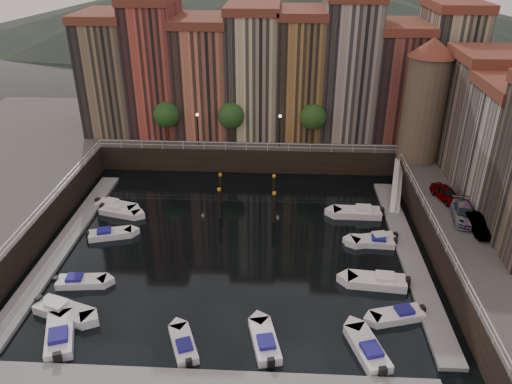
# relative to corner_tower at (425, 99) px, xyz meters

# --- Properties ---
(ground) EXTENTS (200.00, 200.00, 0.00)m
(ground) POSITION_rel_corner_tower_xyz_m (-20.00, -14.50, -10.19)
(ground) COLOR black
(ground) RESTS_ON ground
(quay_far) EXTENTS (80.00, 20.00, 3.00)m
(quay_far) POSITION_rel_corner_tower_xyz_m (-20.00, 11.50, -8.69)
(quay_far) COLOR black
(quay_far) RESTS_ON ground
(dock_left) EXTENTS (2.00, 28.00, 0.35)m
(dock_left) POSITION_rel_corner_tower_xyz_m (-36.20, -15.50, -10.02)
(dock_left) COLOR gray
(dock_left) RESTS_ON ground
(dock_right) EXTENTS (2.00, 28.00, 0.35)m
(dock_right) POSITION_rel_corner_tower_xyz_m (-3.80, -15.50, -10.02)
(dock_right) COLOR gray
(dock_right) RESTS_ON ground
(dock_near) EXTENTS (30.00, 2.00, 0.35)m
(dock_near) POSITION_rel_corner_tower_xyz_m (-20.00, -31.50, -10.02)
(dock_near) COLOR gray
(dock_near) RESTS_ON ground
(mountains) EXTENTS (145.00, 100.00, 18.00)m
(mountains) POSITION_rel_corner_tower_xyz_m (-18.28, 95.50, -2.28)
(mountains) COLOR #2D382D
(mountains) RESTS_ON ground
(far_terrace) EXTENTS (48.70, 10.30, 17.50)m
(far_terrace) POSITION_rel_corner_tower_xyz_m (-16.69, 9.00, 0.76)
(far_terrace) COLOR #7D6A4F
(far_terrace) RESTS_ON quay_far
(corner_tower) EXTENTS (5.20, 5.20, 13.80)m
(corner_tower) POSITION_rel_corner_tower_xyz_m (0.00, 0.00, 0.00)
(corner_tower) COLOR #6B5B4C
(corner_tower) RESTS_ON quay_right
(promenade_trees) EXTENTS (21.20, 3.20, 5.20)m
(promenade_trees) POSITION_rel_corner_tower_xyz_m (-21.33, 3.70, -3.61)
(promenade_trees) COLOR black
(promenade_trees) RESTS_ON quay_far
(street_lamps) EXTENTS (10.36, 0.36, 4.18)m
(street_lamps) POSITION_rel_corner_tower_xyz_m (-21.00, 2.70, -4.30)
(street_lamps) COLOR black
(street_lamps) RESTS_ON quay_far
(railings) EXTENTS (36.08, 34.04, 0.52)m
(railings) POSITION_rel_corner_tower_xyz_m (-20.00, -9.62, -6.41)
(railings) COLOR white
(railings) RESTS_ON ground
(gangway) EXTENTS (2.78, 8.32, 3.73)m
(gangway) POSITION_rel_corner_tower_xyz_m (-2.90, -4.50, -8.28)
(gangway) COLOR white
(gangway) RESTS_ON ground
(mooring_pilings) EXTENTS (6.26, 4.37, 3.78)m
(mooring_pilings) POSITION_rel_corner_tower_xyz_m (-19.27, -8.23, -8.54)
(mooring_pilings) COLOR black
(mooring_pilings) RESTS_ON ground
(boat_left_0) EXTENTS (5.14, 3.31, 1.16)m
(boat_left_0) POSITION_rel_corner_tower_xyz_m (-32.37, -25.28, -9.80)
(boat_left_0) COLOR white
(boat_left_0) RESTS_ON ground
(boat_left_1) EXTENTS (4.34, 1.93, 0.98)m
(boat_left_1) POSITION_rel_corner_tower_xyz_m (-32.41, -21.55, -9.86)
(boat_left_1) COLOR white
(boat_left_1) RESTS_ON ground
(boat_left_2) EXTENTS (4.43, 2.62, 0.99)m
(boat_left_2) POSITION_rel_corner_tower_xyz_m (-32.34, -14.03, -9.86)
(boat_left_2) COLOR white
(boat_left_2) RESTS_ON ground
(boat_left_3) EXTENTS (4.61, 2.65, 1.03)m
(boat_left_3) POSITION_rel_corner_tower_xyz_m (-32.68, -9.60, -9.85)
(boat_left_3) COLOR white
(boat_left_3) RESTS_ON ground
(boat_left_4) EXTENTS (4.81, 2.92, 1.08)m
(boat_left_4) POSITION_rel_corner_tower_xyz_m (-33.48, -8.51, -9.83)
(boat_left_4) COLOR white
(boat_left_4) RESTS_ON ground
(boat_right_0) EXTENTS (4.41, 2.61, 0.99)m
(boat_right_0) POSITION_rel_corner_tower_xyz_m (-6.50, -24.36, -9.86)
(boat_right_0) COLOR white
(boat_right_0) RESTS_ON ground
(boat_right_1) EXTENTS (5.23, 2.32, 1.18)m
(boat_right_1) POSITION_rel_corner_tower_xyz_m (-7.38, -20.27, -9.80)
(boat_right_1) COLOR white
(boat_right_1) RESTS_ON ground
(boat_right_2) EXTENTS (4.37, 1.80, 0.99)m
(boat_right_2) POSITION_rel_corner_tower_xyz_m (-6.80, -14.02, -9.86)
(boat_right_2) COLOR white
(boat_right_2) RESTS_ON ground
(boat_right_3) EXTENTS (4.57, 2.58, 1.02)m
(boat_right_3) POSITION_rel_corner_tower_xyz_m (-6.61, -13.70, -9.85)
(boat_right_3) COLOR white
(boat_right_3) RESTS_ON ground
(boat_right_4) EXTENTS (5.23, 1.96, 1.20)m
(boat_right_4) POSITION_rel_corner_tower_xyz_m (-7.54, -8.59, -9.79)
(boat_right_4) COLOR white
(boat_right_4) RESTS_ON ground
(boat_near_0) EXTENTS (3.39, 5.25, 1.18)m
(boat_near_0) POSITION_rel_corner_tower_xyz_m (-31.53, -27.97, -9.80)
(boat_near_0) COLOR white
(boat_near_0) RESTS_ON ground
(boat_near_1) EXTENTS (2.81, 4.17, 0.94)m
(boat_near_1) POSITION_rel_corner_tower_xyz_m (-22.40, -28.34, -9.88)
(boat_near_1) COLOR white
(boat_near_1) RESTS_ON ground
(boat_near_2) EXTENTS (2.63, 4.75, 1.06)m
(boat_near_2) POSITION_rel_corner_tower_xyz_m (-16.63, -27.77, -9.84)
(boat_near_2) COLOR white
(boat_near_2) RESTS_ON ground
(boat_near_3) EXTENTS (2.99, 4.94, 1.11)m
(boat_near_3) POSITION_rel_corner_tower_xyz_m (-9.37, -28.13, -9.82)
(boat_near_3) COLOR white
(boat_near_3) RESTS_ON ground
(car_a) EXTENTS (2.65, 4.23, 1.34)m
(car_a) POSITION_rel_corner_tower_xyz_m (0.47, -10.32, -6.52)
(car_a) COLOR gray
(car_a) RESTS_ON quay_right
(car_b) EXTENTS (1.76, 4.21, 1.35)m
(car_b) POSITION_rel_corner_tower_xyz_m (1.63, -16.11, -6.52)
(car_b) COLOR gray
(car_b) RESTS_ON quay_right
(car_c) EXTENTS (2.57, 4.90, 1.35)m
(car_c) POSITION_rel_corner_tower_xyz_m (0.94, -14.19, -6.52)
(car_c) COLOR gray
(car_c) RESTS_ON quay_right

